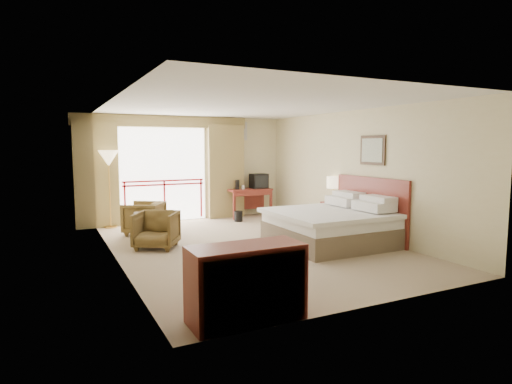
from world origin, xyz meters
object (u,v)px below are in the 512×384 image
bed (332,225)px  armchair_far (144,234)px  armchair_near (157,248)px  tv (259,181)px  wastebasket (238,216)px  floor_lamp (109,161)px  desk (248,195)px  table_lamp (334,183)px  side_table (147,221)px  nightstand (334,216)px  dresser (246,283)px

bed → armchair_far: bed is taller
armchair_near → tv: bearing=66.7°
tv → armchair_far: bearing=-175.1°
wastebasket → floor_lamp: bearing=169.0°
desk → wastebasket: (-0.56, -0.59, -0.47)m
tv → armchair_far: size_ratio=0.57×
table_lamp → side_table: 4.26m
tv → armchair_far: 3.66m
nightstand → desk: (-0.99, 2.58, 0.28)m
side_table → floor_lamp: bearing=105.3°
side_table → floor_lamp: floor_lamp is taller
bed → dresser: (-3.09, -2.62, 0.05)m
nightstand → desk: 2.78m
tv → armchair_near: 4.35m
side_table → armchair_far: bearing=83.7°
desk → dresser: 7.07m
side_table → wastebasket: bearing=24.5°
wastebasket → floor_lamp: floor_lamp is taller
desk → armchair_near: bearing=-145.0°
armchair_far → dresser: size_ratio=0.61×
table_lamp → armchair_far: table_lamp is taller
table_lamp → dresser: size_ratio=0.45×
armchair_far → desk: bearing=142.7°
bed → armchair_near: (-3.18, 1.22, -0.38)m
table_lamp → desk: bearing=111.4°
desk → floor_lamp: (-3.62, 0.01, 0.97)m
floor_lamp → bed: bearing=-45.7°
wastebasket → bed: bearing=-79.1°
dresser → armchair_near: bearing=92.3°
table_lamp → wastebasket: (-1.55, 1.94, -0.95)m
nightstand → table_lamp: 0.77m
desk → tv: (0.30, -0.06, 0.37)m
side_table → armchair_near: bearing=-89.4°
armchair_far → side_table: size_ratio=1.37×
bed → nightstand: size_ratio=3.31×
floor_lamp → armchair_near: bearing=-79.0°
table_lamp → nightstand: bearing=-90.0°
desk → armchair_far: desk is taller
bed → nightstand: bearing=51.5°
desk → dresser: bearing=-119.5°
table_lamp → armchair_far: (-4.06, 1.42, -1.09)m
armchair_far → floor_lamp: size_ratio=0.43×
desk → side_table: 3.61m
wastebasket → dresser: size_ratio=0.21×
armchair_far → wastebasket: bearing=134.6°
armchair_near → wastebasket: bearing=68.0°
armchair_near → table_lamp: bearing=31.0°
desk → dresser: size_ratio=0.93×
desk → bed: bearing=-93.3°
tv → dresser: 7.17m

